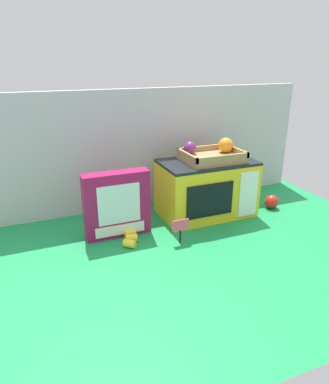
% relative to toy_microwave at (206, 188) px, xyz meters
% --- Properties ---
extents(ground_plane, '(1.70, 1.70, 0.00)m').
position_rel_toy_microwave_xyz_m(ground_plane, '(-0.19, -0.03, -0.13)').
color(ground_plane, '#198C47').
rests_on(ground_plane, ground).
extents(display_back_panel, '(1.61, 0.03, 0.56)m').
position_rel_toy_microwave_xyz_m(display_back_panel, '(-0.19, 0.23, 0.15)').
color(display_back_panel, '#B7BABF').
rests_on(display_back_panel, ground).
extents(toy_microwave, '(0.42, 0.25, 0.26)m').
position_rel_toy_microwave_xyz_m(toy_microwave, '(0.00, 0.00, 0.00)').
color(toy_microwave, yellow).
rests_on(toy_microwave, ground).
extents(food_groups_crate, '(0.26, 0.20, 0.09)m').
position_rel_toy_microwave_xyz_m(food_groups_crate, '(0.02, 0.01, 0.16)').
color(food_groups_crate, '#A37F51').
rests_on(food_groups_crate, toy_microwave).
extents(cookie_set_box, '(0.27, 0.07, 0.27)m').
position_rel_toy_microwave_xyz_m(cookie_set_box, '(-0.43, -0.05, 0.01)').
color(cookie_set_box, '#99144C').
rests_on(cookie_set_box, ground).
extents(price_sign, '(0.07, 0.01, 0.10)m').
position_rel_toy_microwave_xyz_m(price_sign, '(-0.23, -0.21, -0.06)').
color(price_sign, black).
rests_on(price_sign, ground).
extents(loose_toy_banana, '(0.08, 0.13, 0.03)m').
position_rel_toy_microwave_xyz_m(loose_toy_banana, '(-0.41, -0.13, -0.11)').
color(loose_toy_banana, yellow).
rests_on(loose_toy_banana, ground).
extents(loose_toy_apple, '(0.07, 0.07, 0.07)m').
position_rel_toy_microwave_xyz_m(loose_toy_apple, '(0.33, -0.06, -0.10)').
color(loose_toy_apple, red).
rests_on(loose_toy_apple, ground).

